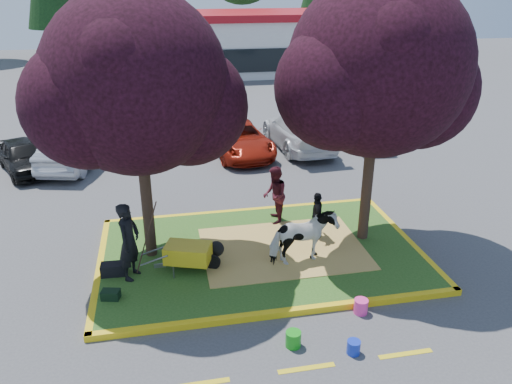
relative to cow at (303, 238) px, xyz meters
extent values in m
plane|color=#424244|center=(-0.89, 0.78, -0.84)|extent=(90.00, 90.00, 0.00)
cube|color=#265219|center=(-0.89, 0.78, -0.77)|extent=(8.00, 5.00, 0.15)
cube|color=yellow|center=(-0.89, -1.80, -0.77)|extent=(8.30, 0.16, 0.15)
cube|color=yellow|center=(-0.89, 3.36, -0.77)|extent=(8.30, 0.16, 0.15)
cube|color=yellow|center=(-4.97, 0.78, -0.77)|extent=(0.16, 5.30, 0.15)
cube|color=yellow|center=(3.19, 0.78, -0.77)|extent=(0.16, 5.30, 0.15)
cube|color=tan|center=(-0.29, 0.78, -0.69)|extent=(4.20, 3.00, 0.01)
cylinder|color=black|center=(-3.69, 1.18, 1.07)|extent=(0.28, 0.28, 3.53)
sphere|color=black|center=(-3.69, 1.18, 3.72)|extent=(4.20, 4.20, 4.20)
sphere|color=black|center=(-2.54, 1.38, 3.09)|extent=(2.86, 2.86, 2.86)
sphere|color=black|center=(-4.74, 0.88, 3.34)|extent=(2.86, 2.86, 2.86)
cylinder|color=black|center=(2.01, 0.98, 1.16)|extent=(0.28, 0.28, 3.70)
sphere|color=black|center=(2.01, 0.98, 3.93)|extent=(4.40, 4.40, 4.40)
sphere|color=black|center=(3.22, 1.18, 3.27)|extent=(2.99, 2.99, 2.99)
sphere|color=black|center=(0.91, 0.68, 3.53)|extent=(2.99, 2.99, 2.99)
cube|color=yellow|center=(-2.89, -3.42, -0.84)|extent=(1.10, 0.12, 0.01)
cube|color=yellow|center=(-0.89, -3.42, -0.84)|extent=(1.10, 0.12, 0.01)
cube|color=yellow|center=(1.11, -3.42, -0.84)|extent=(1.10, 0.12, 0.01)
cube|color=silver|center=(1.11, 28.78, 1.16)|extent=(20.00, 8.00, 4.00)
cube|color=maroon|center=(1.11, 28.78, 3.31)|extent=(20.40, 8.40, 0.50)
cube|color=black|center=(1.11, 24.73, 0.56)|extent=(19.00, 0.10, 1.60)
cylinder|color=black|center=(-10.89, 37.78, 1.12)|extent=(0.44, 0.44, 3.92)
cylinder|color=black|center=(-2.89, 39.28, 0.70)|extent=(0.44, 0.44, 3.08)
cylinder|color=black|center=(5.11, 38.28, 0.98)|extent=(0.44, 0.44, 3.64)
cylinder|color=black|center=(13.11, 38.78, 0.91)|extent=(0.44, 0.44, 3.50)
cylinder|color=black|center=(21.11, 37.78, 0.77)|extent=(0.44, 0.44, 3.22)
imported|color=white|center=(0.00, 0.00, 0.00)|extent=(1.75, 1.06, 1.38)
ellipsoid|color=black|center=(-2.71, 0.60, -0.41)|extent=(1.48, 1.16, 0.56)
imported|color=black|center=(-4.14, 0.18, 0.26)|extent=(0.70, 0.82, 1.90)
imported|color=#40121C|center=(-0.16, 2.37, 0.15)|extent=(0.75, 0.90, 1.68)
imported|color=black|center=(0.76, 1.26, -0.04)|extent=(0.51, 0.83, 1.31)
cylinder|color=black|center=(-2.22, 0.15, -0.50)|extent=(0.39, 0.20, 0.38)
cylinder|color=slate|center=(-3.18, -0.08, -0.55)|extent=(0.04, 0.04, 0.28)
cylinder|color=slate|center=(-3.18, 0.38, -0.55)|extent=(0.04, 0.04, 0.28)
cube|color=gold|center=(-2.81, 0.15, -0.18)|extent=(1.22, 0.96, 0.43)
cylinder|color=slate|center=(-3.61, -0.08, -0.16)|extent=(0.67, 0.27, 0.35)
cylinder|color=slate|center=(-3.61, 0.38, -0.16)|extent=(0.67, 0.27, 0.35)
cube|color=black|center=(-4.59, 0.36, -0.55)|extent=(0.59, 0.34, 0.29)
cube|color=black|center=(-4.59, -0.65, -0.59)|extent=(0.44, 0.33, 0.21)
cylinder|color=#179619|center=(-0.98, -2.77, -0.68)|extent=(0.32, 0.32, 0.33)
cylinder|color=#F8379B|center=(0.74, -2.02, -0.68)|extent=(0.38, 0.38, 0.33)
cylinder|color=#1731BD|center=(0.11, -3.20, -0.70)|extent=(0.31, 0.31, 0.28)
imported|color=black|center=(-8.32, 8.60, -0.23)|extent=(2.77, 3.84, 1.22)
imported|color=#A5A7AD|center=(-6.46, 8.86, -0.13)|extent=(2.52, 4.59, 1.43)
imported|color=maroon|center=(-0.09, 9.10, -0.20)|extent=(2.67, 4.85, 1.29)
imported|color=silver|center=(2.56, 9.43, -0.09)|extent=(2.39, 5.28, 1.50)
imported|color=slate|center=(5.49, 9.31, -0.23)|extent=(1.57, 3.79, 1.22)
camera|label=1|loc=(-3.23, -10.35, 5.87)|focal=35.00mm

